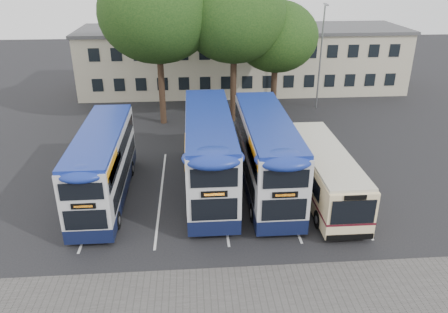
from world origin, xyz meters
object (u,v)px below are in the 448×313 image
lamp_post (321,52)px  tree_mid (234,18)px  tree_right (276,37)px  bus_dd_left (103,162)px  bus_dd_mid (209,149)px  bus_single (323,170)px  bus_dd_right (266,151)px  tree_left (157,13)px

lamp_post → tree_mid: bearing=-160.5°
tree_mid → tree_right: bearing=16.6°
bus_dd_left → bus_dd_mid: 5.93m
lamp_post → bus_single: lamp_post is taller
bus_single → bus_dd_right: bearing=161.9°
bus_dd_mid → tree_mid: bearing=77.9°
bus_dd_mid → tree_left: bearing=105.9°
tree_left → bus_single: 17.62m
lamp_post → bus_dd_mid: (-10.40, -14.53, -2.60)m
tree_left → tree_right: (9.35, 1.23, -2.07)m
bus_dd_left → bus_single: bearing=-2.9°
tree_left → tree_right: bearing=7.5°
bus_dd_left → bus_dd_right: bus_dd_right is taller
tree_right → bus_dd_right: 14.08m
bus_dd_mid → lamp_post: bearing=54.4°
tree_left → bus_dd_mid: 13.55m
lamp_post → tree_mid: (-7.89, -2.79, 3.21)m
tree_left → bus_dd_right: tree_left is taller
tree_right → bus_dd_mid: 14.77m
tree_left → bus_dd_mid: tree_left is taller
tree_mid → bus_dd_right: size_ratio=1.11×
tree_right → bus_dd_right: size_ratio=0.90×
tree_mid → tree_left: bearing=-178.3°
bus_dd_left → bus_single: size_ratio=1.02×
tree_right → bus_single: tree_right is taller
bus_single → bus_dd_mid: bearing=168.1°
tree_right → bus_dd_left: 18.59m
bus_dd_left → tree_left: bearing=78.1°
tree_mid → bus_dd_left: bearing=-123.9°
tree_right → bus_dd_right: (-2.83, -13.13, -4.24)m
tree_left → tree_mid: 5.82m
tree_right → bus_dd_left: size_ratio=0.99×
bus_dd_left → bus_dd_right: bearing=2.5°
tree_right → bus_dd_mid: (-6.07, -12.80, -4.18)m
lamp_post → bus_dd_left: lamp_post is taller
tree_left → bus_single: bearing=-53.2°
bus_dd_left → bus_dd_mid: bus_dd_mid is taller
bus_dd_mid → bus_single: 6.56m
bus_dd_left → bus_dd_mid: bearing=7.1°
bus_dd_right → bus_single: 3.39m
bus_dd_right → tree_left: bearing=118.8°
bus_dd_left → tree_right: bearing=48.6°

